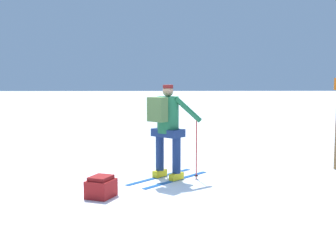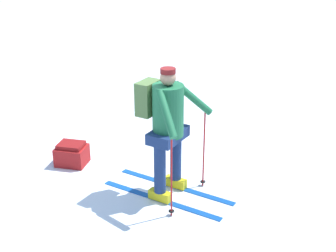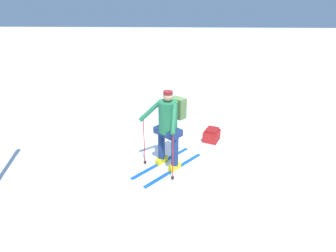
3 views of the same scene
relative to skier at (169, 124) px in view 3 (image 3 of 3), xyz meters
name	(u,v)px [view 3 (image 3 of 3)]	position (x,y,z in m)	size (l,w,h in m)	color
ground_plane	(192,151)	(-0.67, 0.53, -1.01)	(80.00, 80.00, 0.00)	white
skier	(169,124)	(0.00, 0.00, 0.00)	(1.63, 1.50, 1.71)	#144C9E
dropped_backpack	(212,135)	(-1.24, 1.05, -0.85)	(0.54, 0.50, 0.34)	maroon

